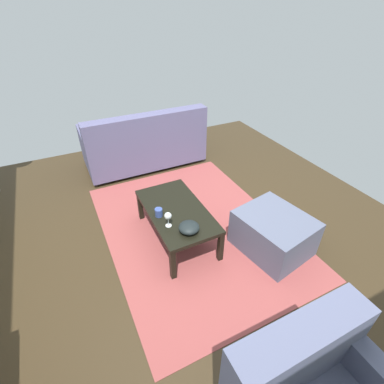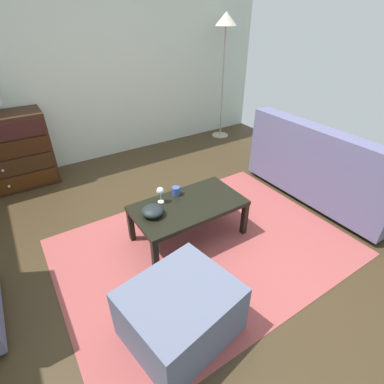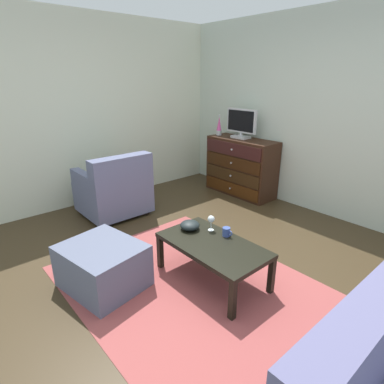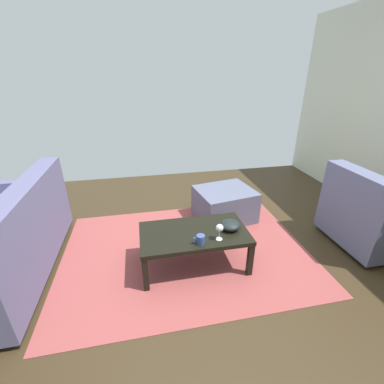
% 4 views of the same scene
% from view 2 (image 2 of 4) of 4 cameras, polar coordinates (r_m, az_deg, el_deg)
% --- Properties ---
extents(ground_plane, '(5.61, 5.17, 0.05)m').
position_cam_2_polar(ground_plane, '(2.89, -3.05, -10.25)').
color(ground_plane, '#3B2D1B').
extents(wall_accent_rear, '(5.61, 0.12, 2.66)m').
position_cam_2_polar(wall_accent_rear, '(4.38, -20.65, 22.67)').
color(wall_accent_rear, beige).
rests_on(wall_accent_rear, ground_plane).
extents(area_rug, '(2.60, 1.90, 0.01)m').
position_cam_2_polar(area_rug, '(2.83, 2.58, -10.64)').
color(area_rug, '#9E4846').
rests_on(area_rug, ground_plane).
extents(coffee_table, '(1.03, 0.57, 0.39)m').
position_cam_2_polar(coffee_table, '(2.74, -0.69, -3.09)').
color(coffee_table, black).
rests_on(coffee_table, ground_plane).
extents(wine_glass, '(0.07, 0.07, 0.16)m').
position_cam_2_polar(wine_glass, '(2.69, -6.19, 0.13)').
color(wine_glass, silver).
rests_on(wine_glass, coffee_table).
extents(mug, '(0.11, 0.08, 0.08)m').
position_cam_2_polar(mug, '(2.83, -3.09, 0.22)').
color(mug, '#3A4F96').
rests_on(mug, coffee_table).
extents(bowl_decorative, '(0.20, 0.20, 0.09)m').
position_cam_2_polar(bowl_decorative, '(2.57, -7.65, -3.67)').
color(bowl_decorative, black).
rests_on(bowl_decorative, coffee_table).
extents(couch_large, '(0.85, 1.75, 0.89)m').
position_cam_2_polar(couch_large, '(3.72, 24.73, 4.01)').
color(couch_large, '#332319').
rests_on(couch_large, ground_plane).
extents(ottoman, '(0.79, 0.71, 0.41)m').
position_cam_2_polar(ottoman, '(2.12, -2.26, -22.28)').
color(ottoman, slate).
rests_on(ottoman, ground_plane).
extents(standing_lamp, '(0.32, 0.32, 1.88)m').
position_cam_2_polar(standing_lamp, '(4.94, 6.54, 28.47)').
color(standing_lamp, '#A59E8C').
rests_on(standing_lamp, ground_plane).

